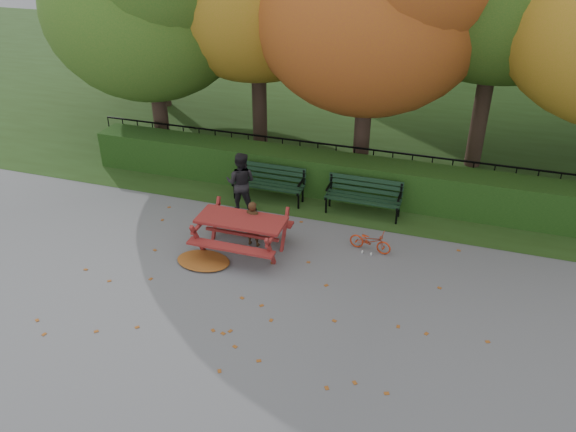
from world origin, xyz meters
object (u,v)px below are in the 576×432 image
(bench_left, at_px, (270,180))
(bicycle, at_px, (370,241))
(child, at_px, (253,224))
(adult, at_px, (241,183))
(bench_right, at_px, (364,194))
(picnic_table, at_px, (241,226))

(bench_left, height_order, bicycle, bench_left)
(child, relative_size, adult, 0.71)
(bench_right, height_order, child, child)
(child, distance_m, bicycle, 2.56)
(bench_right, relative_size, adult, 1.18)
(bicycle, bearing_deg, child, 111.56)
(child, bearing_deg, bench_right, -130.06)
(picnic_table, xyz_separation_m, adult, (-0.70, 1.67, 0.14))
(picnic_table, height_order, child, child)
(bench_left, bearing_deg, child, -79.44)
(bicycle, bearing_deg, picnic_table, 117.05)
(bench_left, relative_size, adult, 1.18)
(picnic_table, bearing_deg, bicycle, 17.81)
(bench_right, bearing_deg, bicycle, -73.13)
(picnic_table, distance_m, bicycle, 2.79)
(adult, distance_m, bicycle, 3.45)
(picnic_table, xyz_separation_m, child, (0.14, 0.30, -0.09))
(bench_right, bearing_deg, child, -132.64)
(child, bearing_deg, picnic_table, 67.70)
(bench_left, distance_m, child, 2.21)
(bench_left, height_order, adult, adult)
(bench_left, relative_size, child, 1.68)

